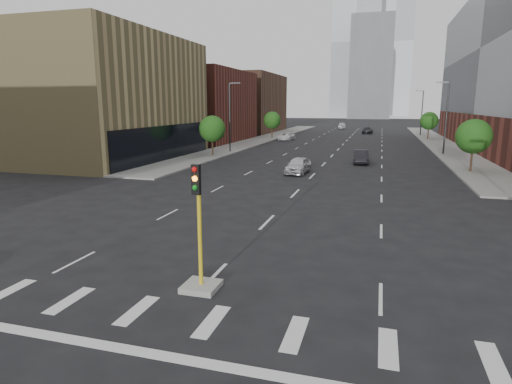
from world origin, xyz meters
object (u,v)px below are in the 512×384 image
at_px(median_traffic_signal, 200,263).
at_px(car_distant, 342,126).
at_px(car_deep_right, 367,130).
at_px(car_near_left, 298,165).
at_px(car_mid_right, 361,157).
at_px(car_far_left, 286,136).

relative_size(median_traffic_signal, car_distant, 0.90).
xyz_separation_m(car_deep_right, car_distant, (-7.08, 18.06, 0.11)).
bearing_deg(median_traffic_signal, car_near_left, 93.29).
bearing_deg(car_deep_right, car_distant, 115.24).
bearing_deg(car_deep_right, car_near_left, -90.45).
bearing_deg(median_traffic_signal, car_mid_right, 83.80).
distance_m(median_traffic_signal, car_near_left, 26.15).
distance_m(median_traffic_signal, car_deep_right, 84.72).
relative_size(car_near_left, car_far_left, 0.92).
height_order(car_far_left, car_deep_right, car_deep_right).
bearing_deg(car_near_left, car_deep_right, 89.63).
xyz_separation_m(car_mid_right, car_distant, (-7.96, 67.96, 0.11)).
xyz_separation_m(median_traffic_signal, car_far_left, (-10.50, 62.56, -0.30)).
relative_size(car_near_left, car_distant, 0.91).
distance_m(car_near_left, car_distant, 76.68).
xyz_separation_m(car_mid_right, car_deep_right, (-0.89, 49.90, -0.00)).
height_order(car_near_left, car_deep_right, car_near_left).
bearing_deg(car_mid_right, median_traffic_signal, -100.10).
relative_size(car_mid_right, car_distant, 0.90).
xyz_separation_m(median_traffic_signal, car_near_left, (-1.50, 26.11, -0.22)).
xyz_separation_m(car_far_left, car_distant, (6.31, 40.18, 0.16)).
xyz_separation_m(car_near_left, car_far_left, (-9.00, 36.45, -0.08)).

